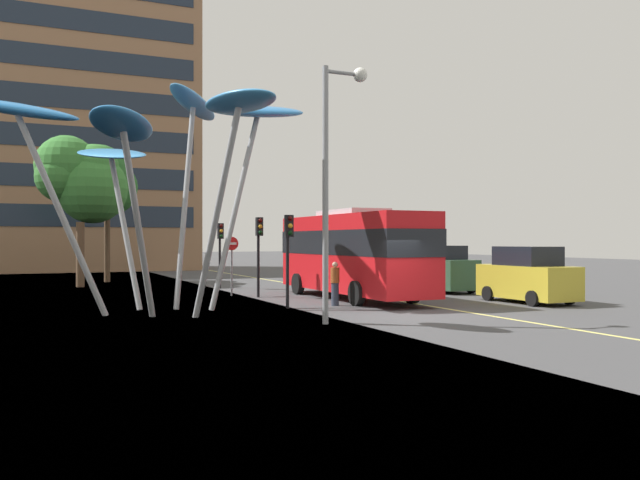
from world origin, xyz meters
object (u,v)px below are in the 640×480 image
leaf_sculpture (162,130)px  pedestrian (335,284)px  red_bus (352,250)px  street_lamp (335,159)px  traffic_light_island_mid (220,241)px  car_parked_mid (440,270)px  traffic_light_kerb_far (259,239)px  no_entry_sign (232,257)px  traffic_light_kerb_near (289,241)px  car_parked_near (527,276)px

leaf_sculpture → pedestrian: size_ratio=7.22×
red_bus → street_lamp: street_lamp is taller
traffic_light_island_mid → pedestrian: 10.69m
red_bus → leaf_sculpture: bearing=-164.7°
leaf_sculpture → street_lamp: 6.61m
red_bus → street_lamp: size_ratio=1.33×
car_parked_mid → pedestrian: 8.62m
traffic_light_kerb_far → leaf_sculpture: bearing=-137.9°
traffic_light_kerb_far → pedestrian: 5.12m
street_lamp → pedestrian: (2.32, 4.89, -4.07)m
traffic_light_island_mid → car_parked_mid: traffic_light_island_mid is taller
street_lamp → no_entry_sign: (0.01, 10.80, -3.15)m
leaf_sculpture → traffic_light_kerb_far: leaf_sculpture is taller
traffic_light_kerb_near → traffic_light_island_mid: bearing=87.5°
traffic_light_kerb_near → no_entry_sign: 6.32m
leaf_sculpture → traffic_light_kerb_far: bearing=42.1°
no_entry_sign → traffic_light_kerb_far: bearing=-57.5°
leaf_sculpture → car_parked_near: (14.06, -2.04, -5.19)m
leaf_sculpture → no_entry_sign: (4.19, 5.85, -4.49)m
car_parked_near → red_bus: bearing=142.4°
traffic_light_kerb_far → no_entry_sign: bearing=122.5°
leaf_sculpture → car_parked_near: 15.13m
car_parked_mid → street_lamp: bearing=-137.7°
traffic_light_kerb_near → traffic_light_island_mid: 10.82m
traffic_light_kerb_near → traffic_light_kerb_far: 4.99m
red_bus → car_parked_mid: 5.99m
red_bus → no_entry_sign: (-4.24, 3.55, -0.31)m
red_bus → leaf_sculpture: 9.69m
red_bus → car_parked_mid: bearing=17.1°
car_parked_mid → no_entry_sign: size_ratio=1.56×
red_bus → no_entry_sign: 5.54m
traffic_light_island_mid → red_bus: bearing=-66.6°
traffic_light_kerb_far → car_parked_near: traffic_light_kerb_far is taller
traffic_light_kerb_near → street_lamp: size_ratio=0.44×
no_entry_sign → street_lamp: bearing=-90.1°
car_parked_near → pedestrian: car_parked_near is taller
car_parked_near → street_lamp: size_ratio=0.55×
red_bus → traffic_light_kerb_near: red_bus is taller
leaf_sculpture → traffic_light_kerb_near: (4.46, -0.42, -3.77)m
car_parked_mid → no_entry_sign: (-9.88, 1.81, 0.70)m
car_parked_near → no_entry_sign: no_entry_sign is taller
red_bus → traffic_light_kerb_near: bearing=-145.6°
red_bus → leaf_sculpture: (-8.43, -2.31, 4.18)m
street_lamp → car_parked_near: bearing=16.4°
traffic_light_island_mid → street_lamp: street_lamp is taller
leaf_sculpture → traffic_light_kerb_near: size_ratio=3.54×
red_bus → traffic_light_kerb_far: 4.10m
traffic_light_kerb_near → street_lamp: 5.15m
traffic_light_kerb_near → traffic_light_kerb_far: size_ratio=0.98×
traffic_light_kerb_near → traffic_light_kerb_far: bearing=83.5°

